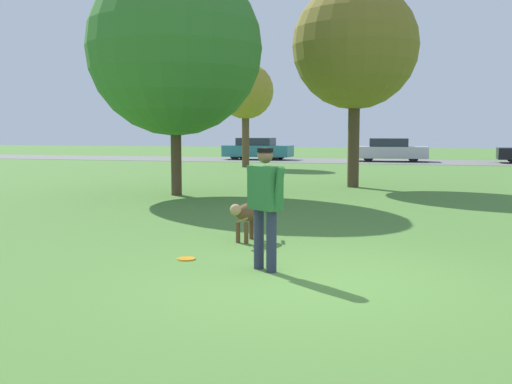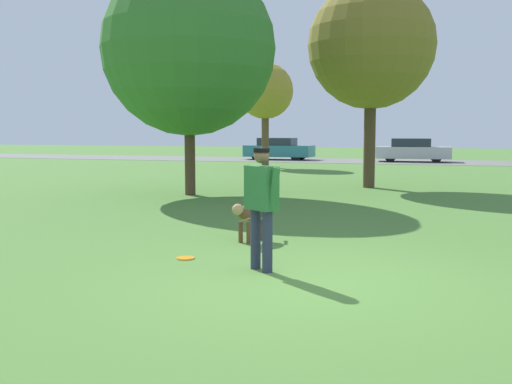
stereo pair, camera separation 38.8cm
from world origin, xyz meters
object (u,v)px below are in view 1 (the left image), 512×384
Objects in this scene: tree_near_left at (175,48)px; tree_mid_center at (355,47)px; parked_car_silver at (390,150)px; frisbee at (186,259)px; dog at (248,214)px; person at (265,199)px; tree_far_left at (246,92)px; parked_car_teal at (257,149)px.

tree_near_left is 1.00× the size of tree_mid_center.
frisbee is at bearing -95.33° from parked_car_silver.
person is at bearing 40.10° from dog.
tree_far_left reaches higher than parked_car_silver.
parked_car_silver is (6.61, 7.66, -3.04)m from tree_far_left.
tree_near_left is 5.83m from tree_mid_center.
person is 0.24× the size of tree_mid_center.
tree_far_left is at bearing 124.20° from tree_mid_center.
tree_mid_center reaches higher than tree_far_left.
tree_near_left is 21.43m from parked_car_teal.
frisbee is 29.47m from parked_car_teal.
frisbee is 0.05× the size of tree_far_left.
tree_far_left reaches higher than person.
tree_mid_center is (6.33, -9.32, 0.68)m from tree_far_left.
parked_car_silver is (0.06, 28.82, -0.25)m from person.
person reaches higher than parked_car_silver.
tree_far_left is at bearing 142.43° from person.
parked_car_teal is at bearing 176.11° from parked_car_silver.
dog is 1.64m from frisbee.
tree_mid_center is at bearing 40.16° from tree_near_left.
person is at bearing -60.04° from tree_near_left.
frisbee is (-1.21, 0.34, -0.91)m from person.
frisbee is 12.35m from tree_mid_center.
tree_near_left is at bearing -81.78° from tree_far_left.
tree_near_left is at bearing -105.62° from parked_car_silver.
dog reaches higher than frisbee.
frisbee is at bearing -160.33° from person.
tree_mid_center is (4.44, 3.75, 0.38)m from tree_near_left.
tree_far_left reaches higher than parked_car_teal.
person is at bearing -72.62° from parked_car_teal.
person is 0.36× the size of parked_car_teal.
frisbee is 9.38m from tree_near_left.
tree_mid_center is at bearing -55.80° from tree_far_left.
parked_car_teal reaches higher than parked_car_silver.
tree_near_left reaches higher than tree_mid_center.
frisbee is (-0.44, -1.51, -0.44)m from dog.
tree_mid_center reaches higher than parked_car_silver.
parked_car_teal is at bearing 101.24° from tree_far_left.
tree_near_left is at bearing -139.84° from tree_mid_center.
dog is 0.23× the size of parked_car_teal.
frisbee is at bearing -94.92° from tree_mid_center.
person is 1.57× the size of dog.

